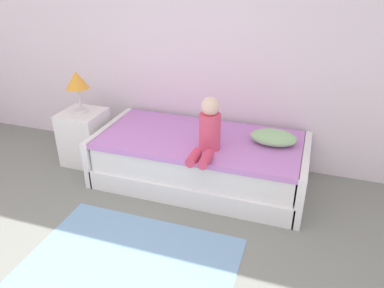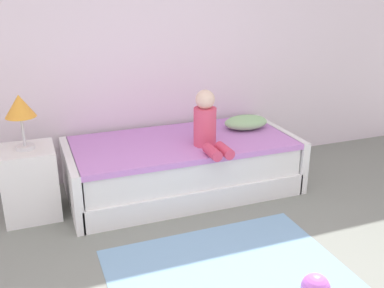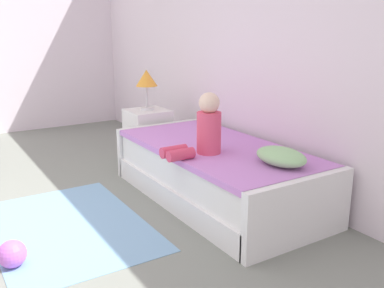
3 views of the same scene
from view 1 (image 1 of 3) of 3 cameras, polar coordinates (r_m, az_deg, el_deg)
name	(u,v)px [view 1 (image 1 of 3)]	position (r m, az deg, el deg)	size (l,w,h in m)	color
wall_rear	(206,28)	(3.97, 2.17, 17.40)	(7.20, 0.10, 2.90)	white
bed	(200,160)	(3.79, 1.20, -2.48)	(2.11, 1.00, 0.50)	white
nightstand	(85,137)	(4.31, -16.17, 1.04)	(0.44, 0.44, 0.60)	white
table_lamp	(77,82)	(4.09, -17.30, 9.10)	(0.24, 0.24, 0.45)	silver
child_figure	(208,130)	(3.34, 2.53, 2.16)	(0.20, 0.51, 0.50)	#E04C6B
pillow	(274,137)	(3.61, 12.45, 0.99)	(0.44, 0.30, 0.13)	#99CC8C
area_rug	(130,263)	(3.01, -9.50, -17.68)	(1.60, 1.10, 0.01)	#7AA8CC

